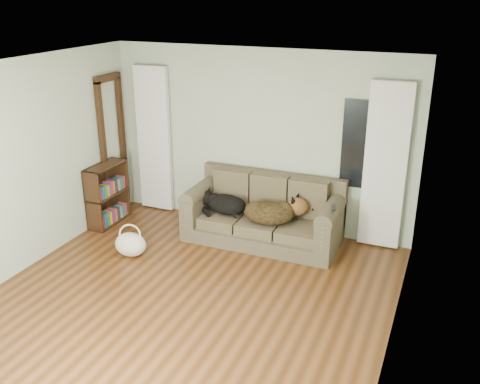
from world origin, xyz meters
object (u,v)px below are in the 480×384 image
at_px(dog_shepherd, 272,213).
at_px(bookshelf, 107,192).
at_px(sofa, 263,211).
at_px(dog_black_lab, 224,204).
at_px(tote_bag, 131,244).

distance_m(dog_shepherd, bookshelf, 2.54).
distance_m(sofa, dog_shepherd, 0.20).
xyz_separation_m(dog_black_lab, tote_bag, (-0.88, -1.06, -0.32)).
bearing_deg(sofa, tote_bag, -143.15).
relative_size(dog_black_lab, tote_bag, 1.41).
relative_size(sofa, tote_bag, 4.88).
bearing_deg(bookshelf, sofa, 11.15).
bearing_deg(sofa, bookshelf, -172.28).
height_order(dog_black_lab, tote_bag, dog_black_lab).
relative_size(dog_black_lab, dog_shepherd, 0.86).
height_order(sofa, dog_black_lab, sofa).
bearing_deg(dog_black_lab, sofa, 22.09).
bearing_deg(bookshelf, dog_shepherd, 8.53).
height_order(sofa, dog_shepherd, sofa).
distance_m(sofa, dog_black_lab, 0.58).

